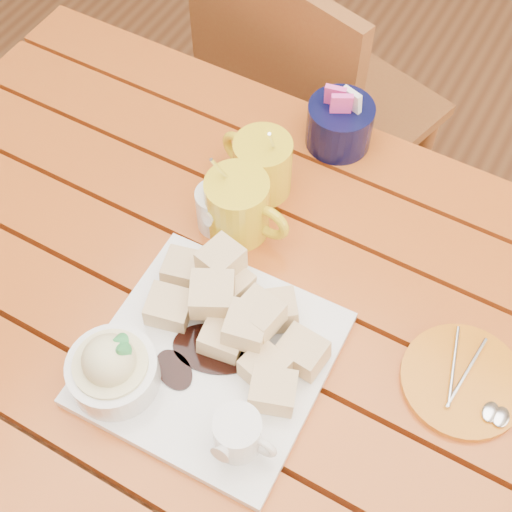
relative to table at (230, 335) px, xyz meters
The scene contains 9 objects.
ground 0.64m from the table, 90.00° to the right, with size 5.00×5.00×0.00m, color brown.
table is the anchor object (origin of this frame).
dessert_plate 0.18m from the table, 82.25° to the right, with size 0.30×0.30×0.12m.
coffee_mug_left 0.26m from the table, 106.18° to the left, with size 0.12×0.09×0.15m.
coffee_mug_right 0.20m from the table, 112.08° to the left, with size 0.13×0.09×0.15m.
cream_pitcher 0.19m from the table, 126.43° to the left, with size 0.09×0.08×0.07m.
sugar_caddy 0.37m from the table, 89.12° to the left, with size 0.10×0.10×0.11m.
orange_saucer 0.35m from the table, ahead, with size 0.16×0.16×0.02m.
chair_far 0.66m from the table, 106.41° to the left, with size 0.51×0.51×0.88m.
Camera 1 is at (0.28, -0.41, 1.61)m, focal length 50.00 mm.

